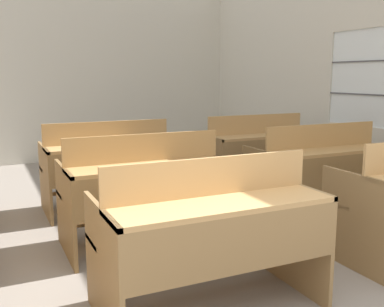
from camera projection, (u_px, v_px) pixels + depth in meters
wall_back at (64, 66)px, 7.33m from camera, size 5.86×0.06×3.14m
wall_right_with_window at (349, 62)px, 5.57m from camera, size 0.06×6.61×3.14m
bench_front_center at (211, 232)px, 2.66m from camera, size 1.32×0.75×0.94m
bench_second_center at (145, 187)px, 3.72m from camera, size 1.32×0.75×0.94m
bench_second_right at (321, 169)px, 4.46m from camera, size 1.32×0.75×0.94m
bench_third_center at (109, 164)px, 4.73m from camera, size 1.32×0.75×0.94m
bench_third_right at (256, 151)px, 5.52m from camera, size 1.32×0.75×0.94m
wastepaper_bin at (275, 162)px, 6.59m from camera, size 0.29×0.29×0.32m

